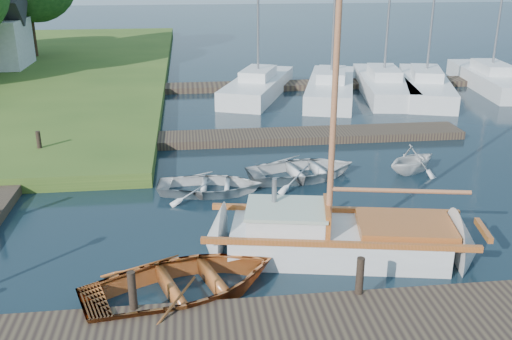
{
  "coord_description": "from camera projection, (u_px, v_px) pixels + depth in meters",
  "views": [
    {
      "loc": [
        -1.78,
        -14.67,
        6.66
      ],
      "look_at": [
        0.0,
        0.0,
        1.2
      ],
      "focal_mm": 40.0,
      "sensor_mm": 36.0,
      "label": 1
    }
  ],
  "objects": [
    {
      "name": "sailboat",
      "position": [
        343.0,
        241.0,
        13.62
      ],
      "size": [
        7.39,
        3.26,
        9.83
      ],
      "rotation": [
        0.0,
        0.0,
        -0.19
      ],
      "color": "silver",
      "rests_on": "ground"
    },
    {
      "name": "mooring_post_5",
      "position": [
        39.0,
        142.0,
        19.8
      ],
      "size": [
        0.16,
        0.16,
        0.8
      ],
      "primitive_type": "cylinder",
      "color": "black",
      "rests_on": "left_dock"
    },
    {
      "name": "near_dock",
      "position": [
        295.0,
        335.0,
        10.53
      ],
      "size": [
        18.0,
        2.2,
        0.3
      ],
      "primitive_type": "cube",
      "color": "#2E231E",
      "rests_on": "ground"
    },
    {
      "name": "far_dock",
      "position": [
        287.0,
        136.0,
        22.4
      ],
      "size": [
        14.0,
        1.6,
        0.3
      ],
      "primitive_type": "cube",
      "color": "#2E231E",
      "rests_on": "ground"
    },
    {
      "name": "mooring_post_2",
      "position": [
        360.0,
        276.0,
        11.44
      ],
      "size": [
        0.16,
        0.16,
        0.8
      ],
      "primitive_type": "cylinder",
      "color": "black",
      "rests_on": "near_dock"
    },
    {
      "name": "dinghy",
      "position": [
        183.0,
        279.0,
        11.84
      ],
      "size": [
        4.92,
        4.18,
        0.86
      ],
      "primitive_type": "imported",
      "rotation": [
        0.0,
        0.0,
        1.9
      ],
      "color": "brown",
      "rests_on": "ground"
    },
    {
      "name": "marina_boat_2",
      "position": [
        331.0,
        86.0,
        29.28
      ],
      "size": [
        4.39,
        8.46,
        12.3
      ],
      "rotation": [
        0.0,
        0.0,
        1.29
      ],
      "color": "silver",
      "rests_on": "ground"
    },
    {
      "name": "marina_boat_4",
      "position": [
        425.0,
        84.0,
        29.69
      ],
      "size": [
        4.6,
        8.79,
        11.76
      ],
      "rotation": [
        0.0,
        0.0,
        1.27
      ],
      "color": "silver",
      "rests_on": "ground"
    },
    {
      "name": "marina_boat_5",
      "position": [
        491.0,
        78.0,
        31.33
      ],
      "size": [
        3.25,
        8.64,
        10.31
      ],
      "rotation": [
        0.0,
        0.0,
        1.44
      ],
      "color": "silver",
      "rests_on": "ground"
    },
    {
      "name": "pontoon",
      "position": [
        398.0,
        83.0,
        32.15
      ],
      "size": [
        30.0,
        1.6,
        0.3
      ],
      "primitive_type": "cube",
      "color": "#2E231E",
      "rests_on": "ground"
    },
    {
      "name": "marina_boat_1",
      "position": [
        258.0,
        85.0,
        29.61
      ],
      "size": [
        4.85,
        7.96,
        10.98
      ],
      "rotation": [
        0.0,
        0.0,
        1.2
      ],
      "color": "silver",
      "rests_on": "ground"
    },
    {
      "name": "tender_a",
      "position": [
        210.0,
        183.0,
        17.24
      ],
      "size": [
        3.38,
        2.59,
        0.65
      ],
      "primitive_type": "imported",
      "rotation": [
        0.0,
        0.0,
        1.46
      ],
      "color": "silver",
      "rests_on": "ground"
    },
    {
      "name": "tender_d",
      "position": [
        413.0,
        157.0,
        18.86
      ],
      "size": [
        2.64,
        2.52,
        1.08
      ],
      "primitive_type": "imported",
      "rotation": [
        0.0,
        0.0,
        2.07
      ],
      "color": "silver",
      "rests_on": "ground"
    },
    {
      "name": "marina_boat_3",
      "position": [
        383.0,
        83.0,
        29.89
      ],
      "size": [
        3.51,
        8.48,
        12.01
      ],
      "rotation": [
        0.0,
        0.0,
        1.41
      ],
      "color": "silver",
      "rests_on": "ground"
    },
    {
      "name": "ground",
      "position": [
        256.0,
        210.0,
        16.17
      ],
      "size": [
        160.0,
        160.0,
        0.0
      ],
      "primitive_type": "plane",
      "color": "black",
      "rests_on": "ground"
    },
    {
      "name": "mooring_post_1",
      "position": [
        132.0,
        290.0,
        10.94
      ],
      "size": [
        0.16,
        0.16,
        0.8
      ],
      "primitive_type": "cylinder",
      "color": "black",
      "rests_on": "near_dock"
    },
    {
      "name": "tender_c",
      "position": [
        302.0,
        167.0,
        18.4
      ],
      "size": [
        3.98,
        3.15,
        0.74
      ],
      "primitive_type": "imported",
      "rotation": [
        0.0,
        0.0,
        1.75
      ],
      "color": "silver",
      "rests_on": "ground"
    }
  ]
}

